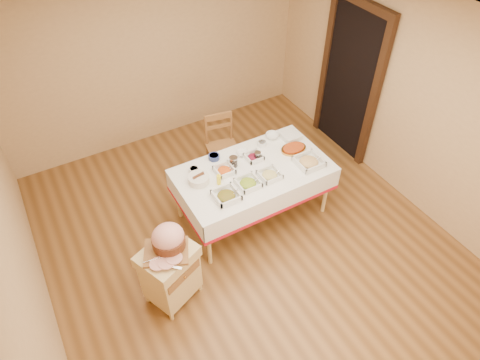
{
  "coord_description": "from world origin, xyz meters",
  "views": [
    {
      "loc": [
        -1.7,
        -2.88,
        4.12
      ],
      "look_at": [
        0.06,
        0.2,
        0.78
      ],
      "focal_mm": 32.0,
      "sensor_mm": 36.0,
      "label": 1
    }
  ],
  "objects_px": {
    "preserve_jar_right": "(258,156)",
    "mustard_bottle": "(219,179)",
    "butcher_cart": "(170,272)",
    "dining_chair": "(222,146)",
    "plate_stack": "(290,136)",
    "preserve_jar_left": "(233,162)",
    "dining_table": "(253,179)",
    "bread_basket": "(199,179)",
    "brass_platter": "(294,149)",
    "ham_on_board": "(168,240)"
  },
  "relations": [
    {
      "from": "plate_stack",
      "to": "brass_platter",
      "type": "distance_m",
      "value": 0.24
    },
    {
      "from": "dining_table",
      "to": "brass_platter",
      "type": "height_order",
      "value": "brass_platter"
    },
    {
      "from": "butcher_cart",
      "to": "brass_platter",
      "type": "xyz_separation_m",
      "value": [
        1.98,
        0.68,
        0.35
      ]
    },
    {
      "from": "dining_table",
      "to": "mustard_bottle",
      "type": "xyz_separation_m",
      "value": [
        -0.46,
        -0.01,
        0.23
      ]
    },
    {
      "from": "dining_table",
      "to": "mustard_bottle",
      "type": "relative_size",
      "value": 11.72
    },
    {
      "from": "butcher_cart",
      "to": "bread_basket",
      "type": "bearing_deg",
      "value": 46.17
    },
    {
      "from": "ham_on_board",
      "to": "dining_chair",
      "type": "bearing_deg",
      "value": 47.13
    },
    {
      "from": "butcher_cart",
      "to": "mustard_bottle",
      "type": "xyz_separation_m",
      "value": [
        0.89,
        0.6,
        0.4
      ]
    },
    {
      "from": "dining_chair",
      "to": "mustard_bottle",
      "type": "relative_size",
      "value": 5.9
    },
    {
      "from": "dining_chair",
      "to": "mustard_bottle",
      "type": "xyz_separation_m",
      "value": [
        -0.51,
        -0.9,
        0.36
      ]
    },
    {
      "from": "preserve_jar_right",
      "to": "plate_stack",
      "type": "xyz_separation_m",
      "value": [
        0.58,
        0.15,
        -0.02
      ]
    },
    {
      "from": "mustard_bottle",
      "to": "bread_basket",
      "type": "relative_size",
      "value": 0.64
    },
    {
      "from": "preserve_jar_left",
      "to": "mustard_bottle",
      "type": "bearing_deg",
      "value": -147.55
    },
    {
      "from": "ham_on_board",
      "to": "mustard_bottle",
      "type": "height_order",
      "value": "ham_on_board"
    },
    {
      "from": "bread_basket",
      "to": "brass_platter",
      "type": "height_order",
      "value": "bread_basket"
    },
    {
      "from": "ham_on_board",
      "to": "brass_platter",
      "type": "height_order",
      "value": "ham_on_board"
    },
    {
      "from": "preserve_jar_right",
      "to": "bread_basket",
      "type": "relative_size",
      "value": 0.44
    },
    {
      "from": "dining_chair",
      "to": "preserve_jar_right",
      "type": "height_order",
      "value": "dining_chair"
    },
    {
      "from": "preserve_jar_right",
      "to": "mustard_bottle",
      "type": "xyz_separation_m",
      "value": [
        -0.6,
        -0.15,
        0.02
      ]
    },
    {
      "from": "butcher_cart",
      "to": "preserve_jar_left",
      "type": "bearing_deg",
      "value": 33.56
    },
    {
      "from": "ham_on_board",
      "to": "bread_basket",
      "type": "bearing_deg",
      "value": 46.66
    },
    {
      "from": "ham_on_board",
      "to": "mustard_bottle",
      "type": "distance_m",
      "value": 1.02
    },
    {
      "from": "dining_chair",
      "to": "mustard_bottle",
      "type": "distance_m",
      "value": 1.09
    },
    {
      "from": "mustard_bottle",
      "to": "preserve_jar_left",
      "type": "bearing_deg",
      "value": 32.45
    },
    {
      "from": "preserve_jar_right",
      "to": "mustard_bottle",
      "type": "bearing_deg",
      "value": -166.3
    },
    {
      "from": "dining_table",
      "to": "brass_platter",
      "type": "relative_size",
      "value": 5.48
    },
    {
      "from": "butcher_cart",
      "to": "dining_chair",
      "type": "xyz_separation_m",
      "value": [
        1.41,
        1.5,
        0.04
      ]
    },
    {
      "from": "dining_chair",
      "to": "plate_stack",
      "type": "height_order",
      "value": "dining_chair"
    },
    {
      "from": "bread_basket",
      "to": "brass_platter",
      "type": "xyz_separation_m",
      "value": [
        1.27,
        -0.06,
        -0.03
      ]
    },
    {
      "from": "preserve_jar_right",
      "to": "bread_basket",
      "type": "xyz_separation_m",
      "value": [
        -0.79,
        -0.01,
        -0.0
      ]
    },
    {
      "from": "plate_stack",
      "to": "preserve_jar_left",
      "type": "bearing_deg",
      "value": -173.2
    },
    {
      "from": "mustard_bottle",
      "to": "bread_basket",
      "type": "height_order",
      "value": "mustard_bottle"
    },
    {
      "from": "mustard_bottle",
      "to": "plate_stack",
      "type": "relative_size",
      "value": 0.71
    },
    {
      "from": "butcher_cart",
      "to": "ham_on_board",
      "type": "relative_size",
      "value": 1.65
    },
    {
      "from": "butcher_cart",
      "to": "preserve_jar_left",
      "type": "distance_m",
      "value": 1.48
    },
    {
      "from": "preserve_jar_left",
      "to": "bread_basket",
      "type": "height_order",
      "value": "preserve_jar_left"
    },
    {
      "from": "butcher_cart",
      "to": "preserve_jar_left",
      "type": "height_order",
      "value": "preserve_jar_left"
    },
    {
      "from": "plate_stack",
      "to": "preserve_jar_right",
      "type": "bearing_deg",
      "value": -165.99
    },
    {
      "from": "dining_chair",
      "to": "dining_table",
      "type": "bearing_deg",
      "value": -93.1
    },
    {
      "from": "preserve_jar_right",
      "to": "bread_basket",
      "type": "distance_m",
      "value": 0.79
    },
    {
      "from": "ham_on_board",
      "to": "preserve_jar_right",
      "type": "distance_m",
      "value": 1.62
    },
    {
      "from": "mustard_bottle",
      "to": "plate_stack",
      "type": "height_order",
      "value": "mustard_bottle"
    },
    {
      "from": "preserve_jar_left",
      "to": "plate_stack",
      "type": "relative_size",
      "value": 0.59
    },
    {
      "from": "mustard_bottle",
      "to": "brass_platter",
      "type": "distance_m",
      "value": 1.09
    },
    {
      "from": "ham_on_board",
      "to": "bread_basket",
      "type": "height_order",
      "value": "ham_on_board"
    },
    {
      "from": "bread_basket",
      "to": "plate_stack",
      "type": "distance_m",
      "value": 1.38
    },
    {
      "from": "dining_table",
      "to": "dining_chair",
      "type": "relative_size",
      "value": 1.99
    },
    {
      "from": "mustard_bottle",
      "to": "dining_chair",
      "type": "bearing_deg",
      "value": 60.38
    },
    {
      "from": "plate_stack",
      "to": "mustard_bottle",
      "type": "bearing_deg",
      "value": -166.15
    },
    {
      "from": "plate_stack",
      "to": "bread_basket",
      "type": "bearing_deg",
      "value": -173.54
    }
  ]
}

